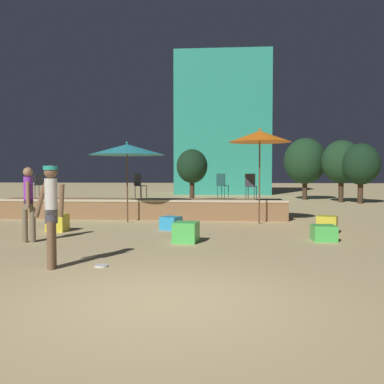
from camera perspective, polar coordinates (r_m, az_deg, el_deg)
The scene contains 21 objects.
ground_plane at distance 5.73m, azimuth -4.08°, elevation -14.33°, with size 120.00×120.00×0.00m, color tan.
wooden_deck at distance 16.11m, azimuth -7.09°, elevation -2.16°, with size 10.72×2.33×0.72m.
patio_umbrella_0 at distance 14.40m, azimuth -8.66°, elevation 5.60°, with size 2.52×2.52×2.68m.
patio_umbrella_1 at distance 14.01m, azimuth 9.02°, elevation 7.30°, with size 2.01×2.01×3.08m.
cube_seat_0 at distance 12.46m, azimuth -2.83°, elevation -4.17°, with size 0.65×0.65×0.38m.
cube_seat_1 at distance 12.68m, azimuth -17.49°, elevation -3.93°, with size 0.53×0.53×0.49m.
cube_seat_2 at distance 10.94m, azimuth 17.16°, elevation -5.24°, with size 0.57×0.57×0.38m.
cube_seat_3 at distance 12.22m, azimuth 17.57°, elevation -4.18°, with size 0.66×0.66×0.49m.
cube_seat_4 at distance 10.21m, azimuth -0.81°, elevation -5.38°, with size 0.63×0.63×0.49m.
person_0 at distance 7.77m, azimuth -18.27°, elevation -2.27°, with size 0.52×0.30×1.79m.
person_1 at distance 10.86m, azimuth -20.97°, elevation -1.14°, with size 0.29×0.51×1.79m.
bistro_chair_0 at distance 15.99m, azimuth -7.08°, elevation 1.18°, with size 0.47×0.46×0.90m.
bistro_chair_1 at distance 15.09m, azimuth 7.82°, elevation 1.08°, with size 0.43×0.43×0.90m.
bistro_chair_2 at distance 16.07m, azimuth 4.00°, elevation 1.20°, with size 0.46×0.47×0.90m.
bistro_chair_3 at distance 17.73m, azimuth -19.86°, elevation 1.18°, with size 0.48×0.48×0.90m.
frisbee_disc at distance 7.83m, azimuth -12.00°, elevation -9.60°, with size 0.23×0.23×0.03m.
background_tree_0 at distance 24.37m, azimuth 21.58°, elevation 3.45°, with size 1.99×1.99×3.20m.
background_tree_1 at distance 26.74m, azimuth 14.85°, elevation 4.01°, with size 2.52×2.52×3.73m.
background_tree_2 at distance 24.32m, azimuth 0.01°, elevation 3.42°, with size 1.75×1.75×2.97m.
background_tree_3 at distance 25.07m, azimuth 19.30°, elevation 3.82°, with size 2.15×2.15×3.43m.
distant_building at distance 33.60m, azimuth 4.12°, elevation 8.90°, with size 7.16×4.24×10.64m.
Camera 1 is at (0.83, -5.41, 1.68)m, focal length 40.00 mm.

